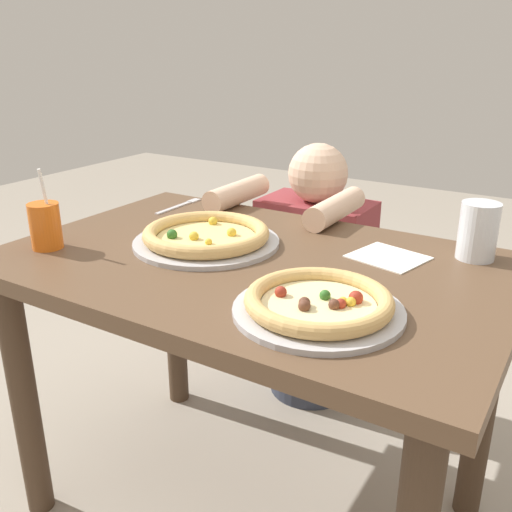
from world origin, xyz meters
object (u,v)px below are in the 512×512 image
object	(u,v)px
pizza_near	(319,304)
pizza_far	(206,236)
drink_cup_colored	(45,226)
water_cup_clear	(478,230)
diner_seated	(313,286)
fork	(180,205)

from	to	relation	value
pizza_near	pizza_far	bearing A→B (deg)	153.45
drink_cup_colored	water_cup_clear	size ratio (longest dim) A/B	1.48
pizza_near	water_cup_clear	xyz separation A→B (m)	(0.19, 0.46, 0.05)
drink_cup_colored	diner_seated	bearing A→B (deg)	67.18
water_cup_clear	pizza_near	bearing A→B (deg)	-112.02
pizza_far	drink_cup_colored	world-z (taller)	drink_cup_colored
pizza_near	water_cup_clear	bearing A→B (deg)	67.98
water_cup_clear	diner_seated	world-z (taller)	diner_seated
fork	diner_seated	distance (m)	0.56
water_cup_clear	fork	world-z (taller)	water_cup_clear
pizza_near	diner_seated	world-z (taller)	diner_seated
drink_cup_colored	water_cup_clear	distance (m)	1.04
pizza_near	drink_cup_colored	bearing A→B (deg)	-178.36
pizza_near	diner_seated	size ratio (longest dim) A/B	0.35
drink_cup_colored	water_cup_clear	bearing A→B (deg)	27.60
pizza_near	fork	xyz separation A→B (m)	(-0.70, 0.45, -0.02)
pizza_near	water_cup_clear	distance (m)	0.50
fork	diner_seated	size ratio (longest dim) A/B	0.22
fork	water_cup_clear	bearing A→B (deg)	0.36
pizza_far	fork	distance (m)	0.38
pizza_far	water_cup_clear	distance (m)	0.65
drink_cup_colored	diner_seated	xyz separation A→B (m)	(0.34, 0.81, -0.38)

